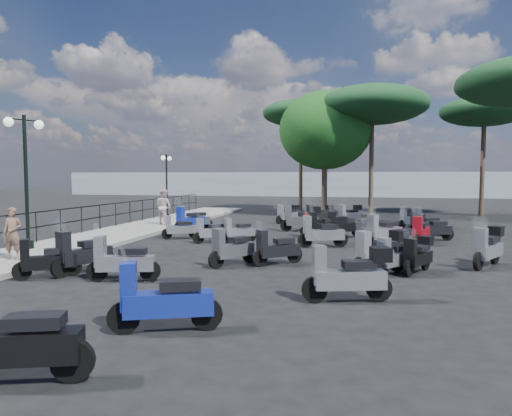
% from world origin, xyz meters
% --- Properties ---
extents(ground, '(120.00, 120.00, 0.00)m').
position_xyz_m(ground, '(0.00, 0.00, 0.00)').
color(ground, black).
rests_on(ground, ground).
extents(sidewalk, '(3.00, 30.00, 0.15)m').
position_xyz_m(sidewalk, '(-6.50, 3.00, 0.07)').
color(sidewalk, '#605D5B').
rests_on(sidewalk, ground).
extents(railing, '(0.04, 26.04, 1.10)m').
position_xyz_m(railing, '(-7.80, 2.80, 0.90)').
color(railing, black).
rests_on(railing, sidewalk).
extents(lamp_post_1, '(0.70, 1.19, 4.32)m').
position_xyz_m(lamp_post_1, '(-7.16, -1.82, 2.61)').
color(lamp_post_1, black).
rests_on(lamp_post_1, sidewalk).
extents(lamp_post_2, '(0.29, 1.06, 3.59)m').
position_xyz_m(lamp_post_2, '(-7.28, 9.60, 2.20)').
color(lamp_post_2, black).
rests_on(lamp_post_2, sidewalk).
extents(woman, '(0.59, 0.44, 1.49)m').
position_xyz_m(woman, '(-6.16, -3.66, 0.89)').
color(woman, brown).
rests_on(woman, sidewalk).
extents(pedestrian_far, '(1.03, 0.93, 1.73)m').
position_xyz_m(pedestrian_far, '(-5.92, 6.09, 1.01)').
color(pedestrian_far, '#C5A4A6').
rests_on(pedestrian_far, sidewalk).
extents(scooter_1, '(1.29, 1.07, 1.26)m').
position_xyz_m(scooter_1, '(-4.13, -4.95, 0.44)').
color(scooter_1, black).
rests_on(scooter_1, ground).
extents(scooter_2, '(0.92, 1.72, 1.45)m').
position_xyz_m(scooter_2, '(-3.57, -4.27, 0.50)').
color(scooter_2, black).
rests_on(scooter_2, ground).
extents(scooter_3, '(1.39, 0.81, 1.20)m').
position_xyz_m(scooter_3, '(-3.60, 2.38, 0.42)').
color(scooter_3, black).
rests_on(scooter_3, ground).
extents(scooter_4, '(0.98, 1.70, 1.46)m').
position_xyz_m(scooter_4, '(-4.07, 4.69, 0.51)').
color(scooter_4, black).
rests_on(scooter_4, ground).
extents(scooter_5, '(1.62, 0.98, 1.41)m').
position_xyz_m(scooter_5, '(-4.14, 5.38, 0.49)').
color(scooter_5, black).
rests_on(scooter_5, ground).
extents(scooter_6, '(1.80, 0.85, 1.48)m').
position_xyz_m(scooter_6, '(-0.72, -10.06, 0.51)').
color(scooter_6, black).
rests_on(scooter_6, ground).
extents(scooter_7, '(1.71, 0.72, 1.39)m').
position_xyz_m(scooter_7, '(-2.14, -4.85, 0.48)').
color(scooter_7, black).
rests_on(scooter_7, ground).
extents(scooter_8, '(1.07, 1.50, 1.38)m').
position_xyz_m(scooter_8, '(-0.08, -2.44, 0.48)').
color(scooter_8, black).
rests_on(scooter_8, ground).
extents(scooter_9, '(1.18, 1.07, 1.20)m').
position_xyz_m(scooter_9, '(-2.06, 1.64, 0.42)').
color(scooter_9, black).
rests_on(scooter_9, ground).
extents(scooter_10, '(1.80, 0.90, 1.49)m').
position_xyz_m(scooter_10, '(0.84, 5.94, 0.56)').
color(scooter_10, black).
rests_on(scooter_10, ground).
extents(scooter_11, '(1.14, 1.33, 1.28)m').
position_xyz_m(scooter_11, '(-0.28, 9.33, 0.48)').
color(scooter_11, black).
rests_on(scooter_11, ground).
extents(scooter_12, '(1.75, 0.89, 1.46)m').
position_xyz_m(scooter_12, '(0.28, -7.92, 0.51)').
color(scooter_12, black).
rests_on(scooter_12, ground).
extents(scooter_13, '(1.78, 0.79, 1.45)m').
position_xyz_m(scooter_13, '(3.15, -5.50, 0.55)').
color(scooter_13, black).
rests_on(scooter_13, ground).
extents(scooter_14, '(1.29, 1.13, 1.29)m').
position_xyz_m(scooter_14, '(1.10, -2.04, 0.45)').
color(scooter_14, black).
rests_on(scooter_14, ground).
extents(scooter_15, '(1.55, 1.00, 1.38)m').
position_xyz_m(scooter_15, '(2.02, 3.78, 0.48)').
color(scooter_15, black).
rests_on(scooter_15, ground).
extents(scooter_16, '(1.51, 0.67, 1.23)m').
position_xyz_m(scooter_16, '(1.71, 4.35, 0.43)').
color(scooter_16, black).
rests_on(scooter_16, ground).
extents(scooter_17, '(1.45, 1.13, 1.35)m').
position_xyz_m(scooter_17, '(1.40, 8.94, 0.51)').
color(scooter_17, black).
rests_on(scooter_17, ground).
extents(scooter_19, '(1.46, 1.38, 1.46)m').
position_xyz_m(scooter_19, '(3.90, -2.73, 0.55)').
color(scooter_19, black).
rests_on(scooter_19, ground).
extents(scooter_20, '(0.90, 1.39, 1.21)m').
position_xyz_m(scooter_20, '(4.86, -2.36, 0.46)').
color(scooter_20, black).
rests_on(scooter_20, ground).
extents(scooter_21, '(1.73, 0.87, 1.43)m').
position_xyz_m(scooter_21, '(2.16, 1.44, 0.54)').
color(scooter_21, black).
rests_on(scooter_21, ground).
extents(scooter_22, '(0.81, 1.66, 1.38)m').
position_xyz_m(scooter_22, '(5.58, 2.79, 0.48)').
color(scooter_22, black).
rests_on(scooter_22, ground).
extents(scooter_23, '(1.26, 1.33, 1.33)m').
position_xyz_m(scooter_23, '(2.93, 9.38, 0.50)').
color(scooter_23, black).
rests_on(scooter_23, ground).
extents(scooter_25, '(1.05, 1.29, 1.25)m').
position_xyz_m(scooter_25, '(4.25, -2.63, 0.43)').
color(scooter_25, black).
rests_on(scooter_25, ground).
extents(scooter_26, '(1.13, 1.60, 1.44)m').
position_xyz_m(scooter_26, '(6.83, -1.10, 0.54)').
color(scooter_26, black).
rests_on(scooter_26, ground).
extents(scooter_27, '(1.40, 1.40, 1.48)m').
position_xyz_m(scooter_27, '(4.23, 2.21, 0.51)').
color(scooter_27, black).
rests_on(scooter_27, ground).
extents(scooter_28, '(1.61, 0.73, 1.32)m').
position_xyz_m(scooter_28, '(6.11, 5.48, 0.46)').
color(scooter_28, black).
rests_on(scooter_28, ground).
extents(scooter_29, '(1.06, 1.16, 1.18)m').
position_xyz_m(scooter_29, '(5.77, 8.50, 0.41)').
color(scooter_29, black).
rests_on(scooter_29, ground).
extents(scooter_30, '(1.18, 1.07, 1.20)m').
position_xyz_m(scooter_30, '(-1.08, 1.95, 0.42)').
color(scooter_30, black).
rests_on(scooter_30, ground).
extents(scooter_31, '(1.61, 0.73, 1.32)m').
position_xyz_m(scooter_31, '(6.17, 4.05, 0.46)').
color(scooter_31, black).
rests_on(scooter_31, ground).
extents(scooter_32, '(1.55, 1.00, 1.38)m').
position_xyz_m(scooter_32, '(2.76, 4.19, 0.48)').
color(scooter_32, black).
rests_on(scooter_32, ground).
extents(broadleaf_tree, '(5.75, 5.75, 7.80)m').
position_xyz_m(broadleaf_tree, '(1.28, 14.28, 5.34)').
color(broadleaf_tree, '#38281E').
rests_on(broadleaf_tree, ground).
extents(pine_0, '(6.63, 6.63, 7.90)m').
position_xyz_m(pine_0, '(4.11, 13.84, 6.73)').
color(pine_0, '#38281E').
rests_on(pine_0, ground).
extents(pine_1, '(5.39, 5.39, 7.51)m').
position_xyz_m(pine_1, '(11.02, 16.68, 6.54)').
color(pine_1, '#38281E').
rests_on(pine_1, ground).
extents(pine_2, '(5.57, 5.57, 7.99)m').
position_xyz_m(pine_2, '(-0.72, 18.47, 6.99)').
color(pine_2, '#38281E').
rests_on(pine_2, ground).
extents(distant_hills, '(70.00, 8.00, 3.00)m').
position_xyz_m(distant_hills, '(0.00, 45.00, 1.50)').
color(distant_hills, gray).
rests_on(distant_hills, ground).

